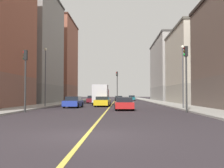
{
  "coord_description": "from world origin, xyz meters",
  "views": [
    {
      "loc": [
        1.31,
        -10.76,
        1.59
      ],
      "look_at": [
        -0.12,
        39.21,
        3.55
      ],
      "focal_mm": 43.87,
      "sensor_mm": 36.0,
      "label": 1
    }
  ],
  "objects": [
    {
      "name": "car_yellow",
      "position": [
        -1.02,
        26.12,
        0.66
      ],
      "size": [
        2.07,
        4.58,
        1.35
      ],
      "color": "gold",
      "rests_on": "ground"
    },
    {
      "name": "sidewalk_right",
      "position": [
        -9.37,
        49.0,
        0.07
      ],
      "size": [
        3.52,
        168.0,
        0.15
      ],
      "primitive_type": "cube",
      "color": "#9E9B93",
      "rests_on": "ground"
    },
    {
      "name": "car_maroon",
      "position": [
        -3.83,
        40.38,
        0.69
      ],
      "size": [
        2.02,
        4.43,
        1.42
      ],
      "color": "maroon",
      "rests_on": "ground"
    },
    {
      "name": "street_lamp_left_near",
      "position": [
        8.21,
        19.27,
        4.33
      ],
      "size": [
        0.36,
        0.36,
        6.87
      ],
      "color": "#4C4C51",
      "rests_on": "ground"
    },
    {
      "name": "car_red",
      "position": [
        1.72,
        17.73,
        0.65
      ],
      "size": [
        2.0,
        4.51,
        1.32
      ],
      "color": "red",
      "rests_on": "ground"
    },
    {
      "name": "sidewalk_left",
      "position": [
        9.37,
        49.0,
        0.07
      ],
      "size": [
        3.52,
        168.0,
        0.15
      ],
      "primitive_type": "cube",
      "color": "#9E9B93",
      "rests_on": "ground"
    },
    {
      "name": "box_truck",
      "position": [
        -1.64,
        31.82,
        1.64
      ],
      "size": [
        2.3,
        6.89,
        3.08
      ],
      "color": "maroon",
      "rests_on": "ground"
    },
    {
      "name": "street_lamp_right_near",
      "position": [
        -8.21,
        23.85,
        4.65
      ],
      "size": [
        0.36,
        0.36,
        7.46
      ],
      "color": "#4C4C51",
      "rests_on": "ground"
    },
    {
      "name": "car_black",
      "position": [
        1.07,
        54.18,
        0.65
      ],
      "size": [
        1.92,
        4.25,
        1.31
      ],
      "color": "black",
      "rests_on": "ground"
    },
    {
      "name": "car_silver",
      "position": [
        -4.22,
        66.57,
        0.63
      ],
      "size": [
        1.96,
        4.2,
        1.3
      ],
      "color": "silver",
      "rests_on": "ground"
    },
    {
      "name": "traffic_light_median_far",
      "position": [
        0.79,
        42.16,
        3.93
      ],
      "size": [
        0.4,
        0.32,
        6.08
      ],
      "color": "#2D2D2D",
      "rests_on": "ground"
    },
    {
      "name": "building_left_mid",
      "position": [
        16.88,
        39.75,
        6.83
      ],
      "size": [
        11.79,
        17.53,
        13.64
      ],
      "color": "#9D9688",
      "rests_on": "ground"
    },
    {
      "name": "lane_center_stripe",
      "position": [
        0.0,
        49.0,
        0.01
      ],
      "size": [
        0.16,
        154.0,
        0.01
      ],
      "primitive_type": "cube",
      "color": "#E5D14C",
      "rests_on": "ground"
    },
    {
      "name": "traffic_light_left_near",
      "position": [
        7.2,
        13.61,
        3.83
      ],
      "size": [
        0.4,
        0.32,
        5.9
      ],
      "color": "#2D2D2D",
      "rests_on": "ground"
    },
    {
      "name": "building_left_far",
      "position": [
        16.88,
        64.77,
        8.33
      ],
      "size": [
        11.79,
        26.17,
        16.65
      ],
      "color": "gray",
      "rests_on": "ground"
    },
    {
      "name": "building_right_distant",
      "position": [
        -16.88,
        61.53,
        10.65
      ],
      "size": [
        11.79,
        16.97,
        21.29
      ],
      "color": "brown",
      "rests_on": "ground"
    },
    {
      "name": "ground_plane",
      "position": [
        0.0,
        0.0,
        0.0
      ],
      "size": [
        400.0,
        400.0,
        0.0
      ],
      "primitive_type": "plane",
      "color": "#2F292E",
      "rests_on": "ground"
    },
    {
      "name": "car_teal",
      "position": [
        4.55,
        63.8,
        0.69
      ],
      "size": [
        1.86,
        4.36,
        1.41
      ],
      "color": "#196670",
      "rests_on": "ground"
    },
    {
      "name": "building_right_midblock",
      "position": [
        -16.88,
        40.9,
        10.43
      ],
      "size": [
        11.79,
        17.24,
        20.85
      ],
      "color": "slate",
      "rests_on": "ground"
    },
    {
      "name": "car_blue",
      "position": [
        -4.44,
        22.97,
        0.67
      ],
      "size": [
        2.01,
        4.55,
        1.38
      ],
      "color": "#23389E",
      "rests_on": "ground"
    },
    {
      "name": "traffic_light_right_near",
      "position": [
        -7.23,
        13.61,
        3.67
      ],
      "size": [
        0.4,
        0.32,
        5.63
      ],
      "color": "#2D2D2D",
      "rests_on": "ground"
    }
  ]
}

